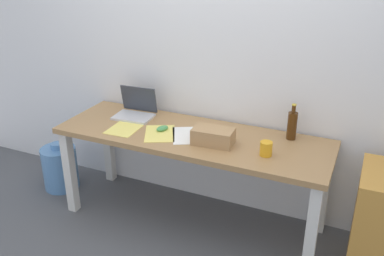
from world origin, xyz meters
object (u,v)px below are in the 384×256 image
Objects in this scene: computer_mouse at (162,128)px; laptop_left at (135,110)px; beer_bottle at (292,125)px; coffee_mug at (266,149)px; cardboard_box at (213,136)px; desk at (192,146)px; water_cooler_jug at (60,167)px.

laptop_left is at bearing 174.01° from computer_mouse.
beer_bottle is 0.34m from coffee_mug.
cardboard_box is 2.91× the size of coffee_mug.
laptop_left is 1.21m from beer_bottle.
beer_bottle reaches higher than cardboard_box.
desk is 6.36× the size of laptop_left.
desk is 20.83× the size of coffee_mug.
computer_mouse is 0.42m from cardboard_box.
laptop_left is 1.14m from coffee_mug.
cardboard_box is 0.37m from coffee_mug.
cardboard_box is at bearing 13.24° from computer_mouse.
beer_bottle is at bearing 7.26° from water_cooler_jug.
desk is at bearing 169.87° from coffee_mug.
cardboard_box is 0.65× the size of water_cooler_jug.
water_cooler_jug is at bearing 177.67° from coffee_mug.
beer_bottle is at bearing 35.63° from computer_mouse.
laptop_left reaches higher than water_cooler_jug.
water_cooler_jug is at bearing -167.14° from laptop_left.
water_cooler_jug is (-1.44, 0.05, -0.60)m from cardboard_box.
beer_bottle reaches higher than desk.
coffee_mug is at bearing -10.13° from desk.
desk is at bearing -13.69° from laptop_left.
computer_mouse is at bearing -26.35° from laptop_left.
beer_bottle reaches higher than water_cooler_jug.
water_cooler_jug is (-1.25, -0.03, -0.44)m from desk.
coffee_mug is at bearing -2.33° from water_cooler_jug.
computer_mouse is at bearing 172.88° from cardboard_box.
cardboard_box is at bearing -22.10° from desk.
cardboard_box is at bearing 176.46° from coffee_mug.
computer_mouse is at bearing 0.07° from water_cooler_jug.
laptop_left is 0.36m from computer_mouse.
desk is 7.15× the size of cardboard_box.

